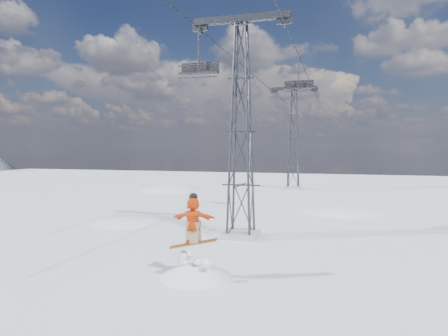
# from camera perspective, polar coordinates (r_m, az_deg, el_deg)

# --- Properties ---
(ground) EXTENTS (120.00, 120.00, 0.00)m
(ground) POSITION_cam_1_polar(r_m,az_deg,el_deg) (14.15, -8.89, -16.52)
(ground) COLOR white
(ground) RESTS_ON ground
(snow_terrain) EXTENTS (39.00, 37.00, 22.00)m
(snow_terrain) POSITION_cam_1_polar(r_m,az_deg,el_deg) (37.73, -1.32, -19.28)
(snow_terrain) COLOR white
(snow_terrain) RESTS_ON ground
(lift_tower_near) EXTENTS (5.20, 1.80, 11.43)m
(lift_tower_near) POSITION_cam_1_polar(r_m,az_deg,el_deg) (20.68, 2.44, 5.07)
(lift_tower_near) COLOR #999999
(lift_tower_near) RESTS_ON ground
(lift_tower_far) EXTENTS (5.20, 1.80, 11.43)m
(lift_tower_far) POSITION_cam_1_polar(r_m,az_deg,el_deg) (45.35, 9.89, 3.90)
(lift_tower_far) COLOR #999999
(lift_tower_far) RESTS_ON ground
(haul_cables) EXTENTS (4.46, 51.00, 0.06)m
(haul_cables) POSITION_cam_1_polar(r_m,az_deg,el_deg) (32.54, 7.36, 13.83)
(haul_cables) COLOR black
(haul_cables) RESTS_ON ground
(snowboarder_jump) EXTENTS (4.40, 4.40, 7.06)m
(snowboarder_jump) POSITION_cam_1_polar(r_m,az_deg,el_deg) (15.63, -3.96, -20.98)
(snowboarder_jump) COLOR white
(snowboarder_jump) RESTS_ON ground
(lift_chair_near) EXTENTS (2.07, 0.60, 2.57)m
(lift_chair_near) POSITION_cam_1_polar(r_m,az_deg,el_deg) (21.46, -3.58, 13.93)
(lift_chair_near) COLOR black
(lift_chair_near) RESTS_ON ground
(lift_chair_mid) EXTENTS (1.95, 0.56, 2.42)m
(lift_chair_mid) POSITION_cam_1_polar(r_m,az_deg,el_deg) (28.06, 10.63, 11.54)
(lift_chair_mid) COLOR black
(lift_chair_mid) RESTS_ON ground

